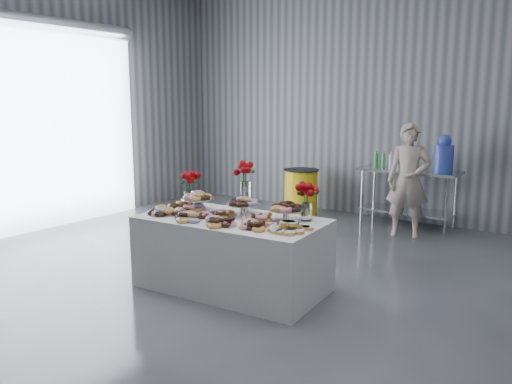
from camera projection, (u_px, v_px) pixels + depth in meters
ground at (207, 303)px, 4.85m from camera, size 9.00×9.00×0.00m
room_walls at (184, 23)px, 4.59m from camera, size 8.04×9.04×4.02m
display_table at (232, 253)px, 5.18m from camera, size 1.98×1.15×0.75m
prep_table at (408, 187)px, 7.70m from camera, size 1.50×0.60×0.90m
donut_mounds at (229, 215)px, 5.07m from camera, size 1.87×0.95×0.09m
cake_stand_left at (198, 197)px, 5.49m from camera, size 0.36×0.36×0.17m
cake_stand_mid at (243, 203)px, 5.19m from camera, size 0.36×0.36×0.17m
cake_stand_right at (286, 208)px, 4.94m from camera, size 0.36×0.36×0.17m
danish_pile at (290, 225)px, 4.60m from camera, size 0.48×0.48×0.11m
bouquet_left at (189, 181)px, 5.65m from camera, size 0.26×0.26×0.42m
bouquet_right at (307, 192)px, 4.96m from camera, size 0.26×0.26×0.42m
bouquet_center at (245, 177)px, 5.37m from camera, size 0.26×0.26×0.57m
water_jug at (444, 155)px, 7.32m from camera, size 0.28×0.28×0.55m
drink_bottles at (387, 160)px, 7.73m from camera, size 0.54×0.08×0.27m
person at (408, 180)px, 7.12m from camera, size 0.68×0.54×1.63m
trash_barrel at (301, 192)px, 8.61m from camera, size 0.61×0.61×0.78m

